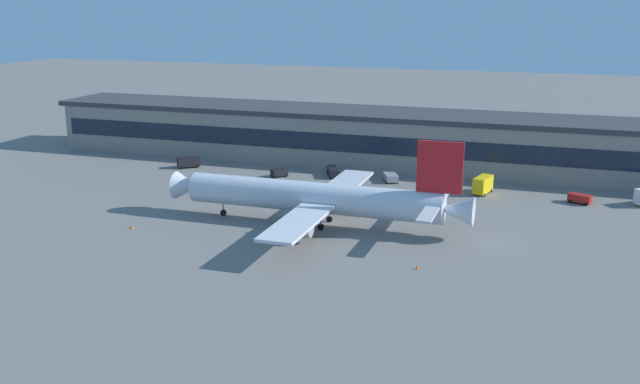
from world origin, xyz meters
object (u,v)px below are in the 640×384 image
at_px(baggage_tug, 279,172).
at_px(belt_loader, 333,171).
at_px(follow_me_car, 580,198).
at_px(crew_van, 188,162).
at_px(traffic_cone_0, 132,226).
at_px(stair_truck, 483,184).
at_px(traffic_cone_1, 417,267).
at_px(airliner, 318,198).
at_px(pushback_tractor, 391,177).

bearing_deg(baggage_tug, belt_loader, 20.95).
relative_size(follow_me_car, baggage_tug, 1.18).
bearing_deg(follow_me_car, baggage_tug, 178.52).
distance_m(crew_van, traffic_cone_0, 47.15).
bearing_deg(belt_loader, baggage_tug, -159.05).
relative_size(crew_van, baggage_tug, 1.31).
relative_size(crew_van, traffic_cone_0, 7.37).
distance_m(stair_truck, traffic_cone_1, 47.36).
xyz_separation_m(follow_me_car, traffic_cone_1, (-23.39, -45.39, -0.79)).
height_order(follow_me_car, traffic_cone_1, follow_me_car).
xyz_separation_m(crew_van, traffic_cone_1, (64.91, -48.58, -1.16)).
height_order(airliner, baggage_tug, airliner).
relative_size(follow_me_car, traffic_cone_0, 6.64).
bearing_deg(follow_me_car, airliner, -146.17).
distance_m(crew_van, baggage_tug, 24.14).
height_order(stair_truck, crew_van, stair_truck).
distance_m(airliner, crew_van, 55.02).
bearing_deg(traffic_cone_1, stair_truck, 84.69).
relative_size(belt_loader, crew_van, 1.25).
relative_size(belt_loader, traffic_cone_0, 9.20).
distance_m(belt_loader, traffic_cone_1, 59.27).
bearing_deg(stair_truck, crew_van, 178.80).
bearing_deg(airliner, traffic_cone_0, -158.05).
xyz_separation_m(follow_me_car, crew_van, (-88.30, 3.19, 0.37)).
distance_m(belt_loader, crew_van, 35.45).
distance_m(pushback_tractor, traffic_cone_1, 53.06).
relative_size(airliner, baggage_tug, 13.60).
height_order(crew_van, traffic_cone_0, crew_van).
xyz_separation_m(pushback_tractor, traffic_cone_1, (15.89, -50.62, -0.75)).
relative_size(stair_truck, traffic_cone_1, 10.81).
relative_size(crew_van, traffic_cone_1, 8.99).
height_order(pushback_tractor, traffic_cone_1, pushback_tractor).
bearing_deg(crew_van, stair_truck, -1.20).
distance_m(follow_me_car, stair_truck, 19.11).
xyz_separation_m(pushback_tractor, baggage_tug, (-24.93, -3.57, 0.04)).
relative_size(follow_me_car, crew_van, 0.90).
bearing_deg(crew_van, baggage_tug, -3.64).
distance_m(airliner, follow_me_car, 53.54).
relative_size(airliner, follow_me_car, 11.52).
distance_m(follow_me_car, crew_van, 88.36).
xyz_separation_m(airliner, belt_loader, (-8.60, 35.69, -3.89)).
height_order(airliner, follow_me_car, airliner).
bearing_deg(crew_van, pushback_tractor, 2.38).
xyz_separation_m(follow_me_car, baggage_tug, (-64.21, 1.66, -0.00)).
distance_m(airliner, traffic_cone_1, 26.60).
distance_m(stair_truck, crew_van, 69.30).
xyz_separation_m(traffic_cone_0, traffic_cone_1, (51.17, -3.49, -0.06)).
relative_size(pushback_tractor, stair_truck, 0.85).
distance_m(baggage_tug, traffic_cone_0, 44.78).
bearing_deg(stair_truck, follow_me_car, -5.24).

